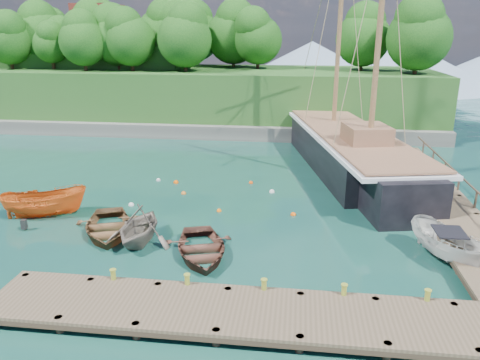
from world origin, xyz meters
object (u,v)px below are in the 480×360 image
object	(u,v)px
rowboat_1	(140,242)
motorboat_orange	(46,216)
rowboat_0	(108,234)
cabin_boat_white	(446,260)
schooner	(348,153)
rowboat_2	(201,256)

from	to	relation	value
rowboat_1	motorboat_orange	size ratio (longest dim) A/B	0.84
rowboat_1	rowboat_0	bearing A→B (deg)	160.76
cabin_boat_white	schooner	world-z (taller)	schooner
rowboat_2	schooner	xyz separation A→B (m)	(8.07, 15.60, 1.23)
motorboat_orange	cabin_boat_white	distance (m)	21.09
rowboat_0	motorboat_orange	world-z (taller)	motorboat_orange
rowboat_0	rowboat_1	xyz separation A→B (m)	(1.98, -0.82, 0.00)
rowboat_0	rowboat_2	xyz separation A→B (m)	(5.29, -1.84, 0.00)
rowboat_0	rowboat_2	size ratio (longest dim) A/B	1.04
rowboat_1	rowboat_2	world-z (taller)	rowboat_1
motorboat_orange	cabin_boat_white	xyz separation A→B (m)	(20.92, -2.68, 0.00)
rowboat_1	cabin_boat_white	size ratio (longest dim) A/B	0.86
rowboat_0	motorboat_orange	size ratio (longest dim) A/B	1.05
rowboat_2	rowboat_1	bearing A→B (deg)	145.65
cabin_boat_white	motorboat_orange	bearing A→B (deg)	147.90
rowboat_2	cabin_boat_white	xyz separation A→B (m)	(11.23, 0.99, 0.00)
rowboat_2	motorboat_orange	size ratio (longest dim) A/B	1.01
rowboat_2	motorboat_orange	bearing A→B (deg)	142.11
motorboat_orange	rowboat_1	bearing A→B (deg)	-131.63
rowboat_2	schooner	distance (m)	17.61
cabin_boat_white	rowboat_2	bearing A→B (deg)	160.23
rowboat_2	schooner	size ratio (longest dim) A/B	0.16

